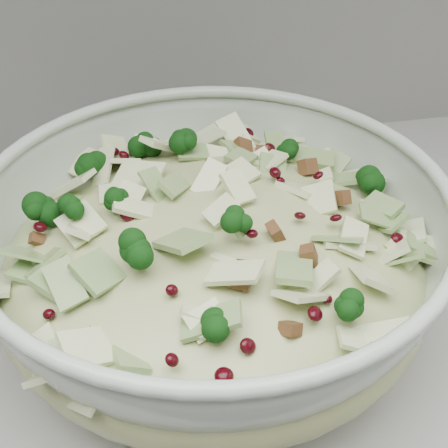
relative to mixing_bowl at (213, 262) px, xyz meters
name	(u,v)px	position (x,y,z in m)	size (l,w,h in m)	color
mixing_bowl	(213,262)	(0.00, 0.00, 0.00)	(0.48, 0.48, 0.17)	#B2C3B1
salad	(213,239)	(0.00, 0.00, 0.03)	(0.38, 0.38, 0.17)	tan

